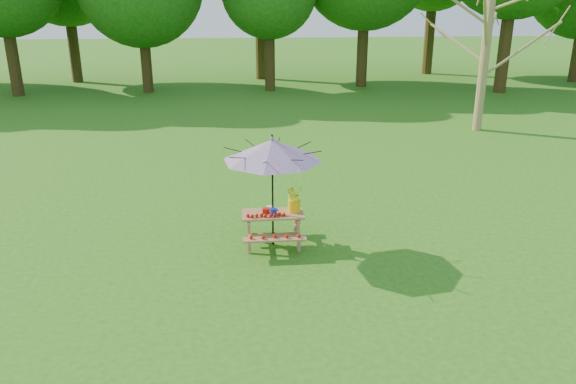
{
  "coord_description": "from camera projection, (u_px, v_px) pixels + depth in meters",
  "views": [
    {
      "loc": [
        -1.45,
        -7.02,
        4.73
      ],
      "look_at": [
        -0.52,
        3.2,
        1.1
      ],
      "focal_mm": 35.0,
      "sensor_mm": 36.0,
      "label": 1
    }
  ],
  "objects": [
    {
      "name": "tomatoes_row",
      "position": [
        266.0,
        215.0,
        10.81
      ],
      "size": [
        0.77,
        0.13,
        0.07
      ],
      "primitive_type": null,
      "color": "red",
      "rests_on": "picnic_table"
    },
    {
      "name": "flower_bucket",
      "position": [
        294.0,
        197.0,
        11.0
      ],
      "size": [
        0.41,
        0.38,
        0.56
      ],
      "color": "#FFB40D",
      "rests_on": "picnic_table"
    },
    {
      "name": "patio_umbrella",
      "position": [
        272.0,
        150.0,
        10.58
      ],
      "size": [
        2.29,
        2.29,
        2.25
      ],
      "color": "black",
      "rests_on": "ground"
    },
    {
      "name": "picnic_table",
      "position": [
        273.0,
        229.0,
        11.12
      ],
      "size": [
        1.2,
        1.32,
        0.67
      ],
      "color": "#A56F4A",
      "rests_on": "ground"
    },
    {
      "name": "ground",
      "position": [
        343.0,
        333.0,
        8.29
      ],
      "size": [
        120.0,
        120.0,
        0.0
      ],
      "primitive_type": "plane",
      "color": "#2C6312",
      "rests_on": "ground"
    },
    {
      "name": "produce_bins",
      "position": [
        270.0,
        210.0,
        11.0
      ],
      "size": [
        0.28,
        0.42,
        0.13
      ],
      "color": "#AC1B0D",
      "rests_on": "picnic_table"
    }
  ]
}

